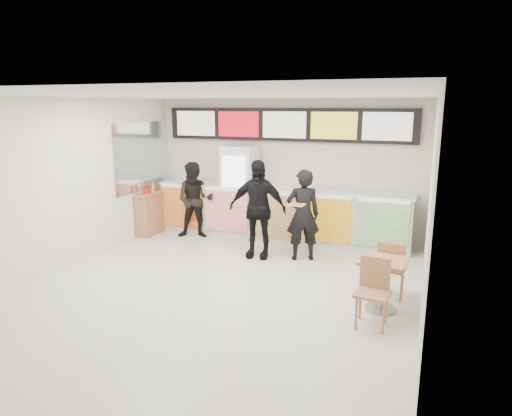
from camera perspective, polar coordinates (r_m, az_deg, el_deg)
The scene contains 15 objects.
floor at distance 7.33m, azimuth -4.75°, elevation -10.29°, with size 7.00×7.00×0.00m, color beige.
ceiling at distance 6.74m, azimuth -5.23°, elevation 13.87°, with size 7.00×7.00×0.00m, color white.
wall_back at distance 10.10m, azimuth 3.72°, elevation 4.98°, with size 6.00×6.00×0.00m, color silver.
wall_left at distance 8.61m, azimuth -23.29°, elevation 2.60°, with size 7.00×7.00×0.00m, color silver.
wall_right at distance 6.21m, azimuth 20.80°, elevation -0.76°, with size 7.00×7.00×0.00m, color silver.
service_counter at distance 9.89m, azimuth 2.94°, elevation -0.65°, with size 5.56×0.77×1.14m.
menu_board at distance 9.93m, azimuth 3.65°, elevation 10.36°, with size 5.50×0.14×0.70m.
drinks_fridge at distance 10.13m, azimuth -2.04°, elevation 2.17°, with size 0.70×0.67×2.00m.
mirror_panel at distance 10.44m, azimuth -14.01°, elevation 6.27°, with size 0.01×2.00×1.50m, color #B2B7BF.
customer_main at distance 8.53m, azimuth 5.88°, elevation -0.88°, with size 0.63×0.41×1.72m, color black.
customer_left at distance 10.02m, azimuth -7.62°, elevation 0.97°, with size 0.81×0.63×1.67m, color black.
customer_mid at distance 8.62m, azimuth 0.17°, elevation -0.12°, with size 1.10×0.46×1.88m, color black.
pizza_slice at distance 8.04m, azimuth 5.09°, elevation 0.46°, with size 0.36×0.36×0.02m.
cafe_table at distance 6.72m, azimuth 15.57°, elevation -8.10°, with size 0.68×1.58×0.90m.
condiment_ledge at distance 10.54m, azimuth -12.97°, elevation -0.61°, with size 0.34×0.85×1.13m.
Camera 1 is at (2.95, -6.06, 2.87)m, focal length 32.00 mm.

